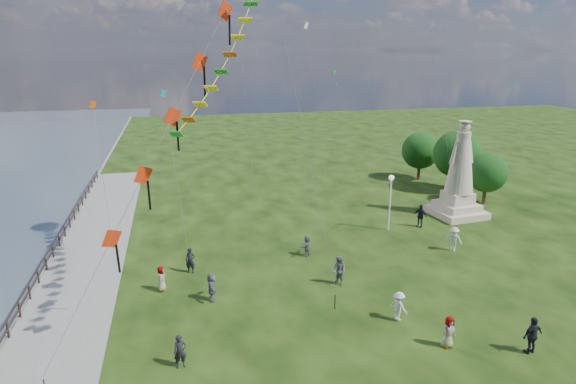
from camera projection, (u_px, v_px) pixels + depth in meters
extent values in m
cube|color=slate|center=(36.00, 288.00, 29.66)|extent=(0.30, 160.00, 0.60)
cube|color=slate|center=(73.00, 295.00, 28.28)|extent=(5.00, 60.00, 0.10)
cylinder|color=black|center=(8.00, 331.00, 23.91)|extent=(0.11, 0.11, 1.00)
cylinder|color=black|center=(19.00, 310.00, 25.78)|extent=(0.11, 0.11, 1.00)
cylinder|color=black|center=(30.00, 293.00, 27.64)|extent=(0.11, 0.11, 1.00)
cylinder|color=black|center=(38.00, 277.00, 29.51)|extent=(0.11, 0.11, 1.00)
cylinder|color=black|center=(46.00, 264.00, 31.37)|extent=(0.11, 0.11, 1.00)
cylinder|color=black|center=(53.00, 252.00, 33.24)|extent=(0.11, 0.11, 1.00)
cylinder|color=black|center=(59.00, 241.00, 35.11)|extent=(0.11, 0.11, 1.00)
cylinder|color=black|center=(65.00, 232.00, 36.97)|extent=(0.11, 0.11, 1.00)
cylinder|color=black|center=(70.00, 223.00, 38.84)|extent=(0.11, 0.11, 1.00)
cylinder|color=black|center=(74.00, 215.00, 40.70)|extent=(0.11, 0.11, 1.00)
cylinder|color=black|center=(78.00, 208.00, 42.57)|extent=(0.11, 0.11, 1.00)
cylinder|color=black|center=(82.00, 201.00, 44.44)|extent=(0.11, 0.11, 1.00)
cylinder|color=black|center=(86.00, 195.00, 46.30)|extent=(0.11, 0.11, 1.00)
cylinder|color=black|center=(89.00, 189.00, 48.17)|extent=(0.11, 0.11, 1.00)
cylinder|color=black|center=(92.00, 184.00, 50.03)|extent=(0.11, 0.11, 1.00)
cylinder|color=black|center=(95.00, 179.00, 51.90)|extent=(0.11, 0.11, 1.00)
cylinder|color=black|center=(97.00, 175.00, 53.77)|extent=(0.11, 0.11, 1.00)
cube|color=black|center=(37.00, 270.00, 29.37)|extent=(0.06, 52.00, 0.06)
cube|color=black|center=(38.00, 277.00, 29.49)|extent=(0.06, 52.00, 0.06)
cube|color=#C3AB94|center=(456.00, 212.00, 42.10)|extent=(4.46, 4.46, 0.58)
cube|color=#C3AB94|center=(457.00, 206.00, 41.94)|extent=(3.40, 3.40, 0.58)
cube|color=#C3AB94|center=(458.00, 197.00, 41.72)|extent=(2.34, 2.34, 0.97)
cylinder|color=#C3AB94|center=(464.00, 134.00, 40.16)|extent=(1.27, 1.27, 0.39)
sphere|color=#C3AB94|center=(465.00, 127.00, 39.99)|extent=(0.89, 0.89, 0.89)
cylinder|color=#C3AB94|center=(465.00, 122.00, 39.86)|extent=(1.06, 1.06, 0.10)
cylinder|color=silver|center=(390.00, 205.00, 38.10)|extent=(0.13, 0.13, 4.23)
sphere|color=white|center=(391.00, 178.00, 37.46)|extent=(0.42, 0.42, 0.42)
cylinder|color=#382314|center=(455.00, 180.00, 49.11)|extent=(0.36, 0.36, 2.39)
sphere|color=black|center=(457.00, 154.00, 48.35)|extent=(4.77, 4.77, 4.77)
cylinder|color=#382314|center=(484.00, 194.00, 45.19)|extent=(0.36, 0.36, 1.85)
sphere|color=black|center=(487.00, 172.00, 44.60)|extent=(3.71, 3.71, 3.71)
cylinder|color=#382314|center=(419.00, 171.00, 53.60)|extent=(0.36, 0.36, 2.04)
sphere|color=black|center=(420.00, 150.00, 52.95)|extent=(4.07, 4.07, 4.07)
imported|color=black|center=(180.00, 351.00, 21.74)|extent=(0.65, 0.49, 1.61)
imported|color=#595960|center=(339.00, 271.00, 29.37)|extent=(0.87, 1.06, 1.88)
imported|color=silver|center=(399.00, 306.00, 25.58)|extent=(0.95, 1.17, 1.62)
imported|color=black|center=(532.00, 335.00, 22.71)|extent=(1.19, 0.73, 1.91)
imported|color=#595960|center=(449.00, 332.00, 23.22)|extent=(0.86, 0.60, 1.63)
imported|color=#595960|center=(212.00, 287.00, 27.60)|extent=(0.77, 1.61, 1.70)
imported|color=black|center=(190.00, 260.00, 31.03)|extent=(0.71, 0.55, 1.72)
imported|color=silver|center=(454.00, 239.00, 34.41)|extent=(1.29, 1.20, 1.80)
imported|color=black|center=(420.00, 216.00, 39.15)|extent=(1.11, 1.23, 1.90)
imported|color=#595960|center=(161.00, 279.00, 28.71)|extent=(0.62, 0.85, 1.58)
imported|color=#595960|center=(307.00, 246.00, 33.62)|extent=(1.41, 1.45, 1.52)
cube|color=red|center=(112.00, 239.00, 21.35)|extent=(0.87, 0.64, 1.03)
cube|color=black|center=(118.00, 259.00, 21.56)|extent=(0.10, 0.28, 1.48)
cube|color=red|center=(143.00, 175.00, 22.18)|extent=(0.87, 0.64, 1.03)
cube|color=black|center=(149.00, 195.00, 22.40)|extent=(0.10, 0.28, 1.48)
cube|color=red|center=(173.00, 116.00, 23.02)|extent=(0.87, 0.64, 1.03)
cube|color=black|center=(178.00, 136.00, 23.24)|extent=(0.10, 0.28, 1.48)
cube|color=red|center=(200.00, 62.00, 23.86)|extent=(0.87, 0.64, 1.03)
cube|color=black|center=(205.00, 81.00, 24.07)|extent=(0.10, 0.28, 1.48)
cube|color=red|center=(225.00, 11.00, 24.69)|extent=(0.87, 0.64, 1.03)
cube|color=black|center=(230.00, 30.00, 24.91)|extent=(0.10, 0.28, 1.48)
cylinder|color=black|center=(335.00, 302.00, 26.73)|extent=(0.06, 0.06, 0.90)
cube|color=#1B9425|center=(251.00, 4.00, 22.63)|extent=(0.71, 0.64, 0.18)
cube|color=yellow|center=(245.00, 20.00, 22.16)|extent=(0.71, 0.66, 0.19)
cube|color=yellow|center=(238.00, 37.00, 21.67)|extent=(0.70, 0.68, 0.21)
cube|color=#D84F0E|center=(230.00, 54.00, 21.17)|extent=(0.69, 0.69, 0.23)
cube|color=#1B9425|center=(221.00, 71.00, 20.66)|extent=(0.68, 0.69, 0.25)
cube|color=yellow|center=(211.00, 88.00, 20.14)|extent=(0.66, 0.69, 0.27)
cube|color=yellow|center=(200.00, 104.00, 19.60)|extent=(0.64, 0.68, 0.28)
cube|color=#D84F0E|center=(189.00, 120.00, 19.05)|extent=(0.62, 0.67, 0.30)
cube|color=#1B9425|center=(176.00, 134.00, 18.49)|extent=(0.60, 0.66, 0.31)
cube|color=teal|center=(163.00, 93.00, 35.92)|extent=(0.51, 0.39, 0.57)
cylinder|color=#595959|center=(175.00, 170.00, 35.23)|extent=(1.02, 5.02, 10.77)
cube|color=silver|center=(306.00, 26.00, 39.18)|extent=(0.51, 0.39, 0.57)
cylinder|color=#595959|center=(319.00, 126.00, 39.19)|extent=(1.02, 5.02, 15.78)
cylinder|color=#595959|center=(243.00, 73.00, 44.31)|extent=(1.02, 5.02, 23.71)
cube|color=#1B9425|center=(334.00, 72.00, 52.40)|extent=(0.51, 0.39, 0.57)
cylinder|color=#595959|center=(345.00, 128.00, 51.81)|extent=(1.02, 5.02, 11.56)
cube|color=#D84F0E|center=(93.00, 105.00, 33.61)|extent=(0.51, 0.39, 0.57)
cylinder|color=#595959|center=(104.00, 184.00, 32.83)|extent=(1.02, 5.02, 10.20)
cylinder|color=#595959|center=(296.00, 38.00, 42.42)|extent=(1.02, 5.02, 29.84)
cube|color=teal|center=(432.00, 24.00, 43.36)|extent=(0.51, 0.39, 0.57)
cylinder|color=#595959|center=(443.00, 117.00, 43.42)|extent=(1.02, 5.02, 16.12)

